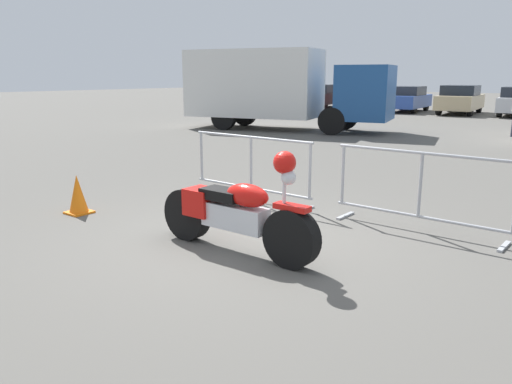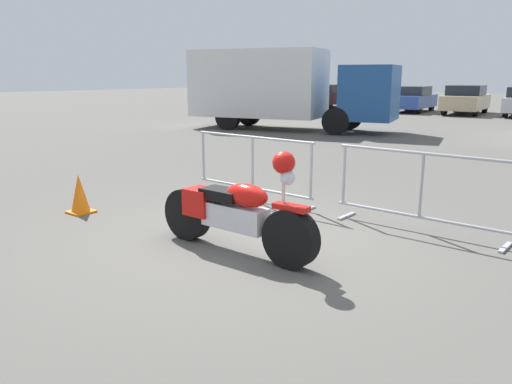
% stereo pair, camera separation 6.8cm
% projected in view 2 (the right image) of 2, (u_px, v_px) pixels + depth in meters
% --- Properties ---
extents(ground_plane, '(120.00, 120.00, 0.00)m').
position_uv_depth(ground_plane, '(244.00, 241.00, 6.26)').
color(ground_plane, '#54514C').
extents(motorcycle, '(2.23, 0.33, 1.26)m').
position_uv_depth(motorcycle, '(235.00, 212.00, 5.78)').
color(motorcycle, black).
rests_on(motorcycle, ground).
extents(crowd_barrier_near, '(2.40, 0.50, 1.07)m').
position_uv_depth(crowd_barrier_near, '(253.00, 167.00, 8.22)').
color(crowd_barrier_near, '#9EA0A5').
rests_on(crowd_barrier_near, ground).
extents(crowd_barrier_far, '(2.40, 0.50, 1.07)m').
position_uv_depth(crowd_barrier_far, '(421.00, 191.00, 6.53)').
color(crowd_barrier_far, '#9EA0A5').
rests_on(crowd_barrier_far, ground).
extents(box_truck, '(8.01, 4.05, 2.98)m').
position_uv_depth(box_truck, '(280.00, 86.00, 18.89)').
color(box_truck, silver).
rests_on(box_truck, ground).
extents(parked_car_black, '(2.17, 4.47, 1.47)m').
position_uv_depth(parked_car_black, '(328.00, 96.00, 32.03)').
color(parked_car_black, black).
rests_on(parked_car_black, ground).
extents(parked_car_maroon, '(2.14, 4.42, 1.45)m').
position_uv_depth(parked_car_maroon, '(368.00, 97.00, 30.22)').
color(parked_car_maroon, maroon).
rests_on(parked_car_maroon, ground).
extents(parked_car_blue, '(2.12, 4.38, 1.44)m').
position_uv_depth(parked_car_blue, '(413.00, 99.00, 28.38)').
color(parked_car_blue, '#284799').
rests_on(parked_car_blue, ground).
extents(parked_car_tan, '(2.25, 4.65, 1.52)m').
position_uv_depth(parked_car_tan, '(466.00, 100.00, 26.71)').
color(parked_car_tan, tan).
rests_on(parked_car_tan, ground).
extents(traffic_cone, '(0.34, 0.34, 0.59)m').
position_uv_depth(traffic_cone, '(80.00, 194.00, 7.49)').
color(traffic_cone, orange).
rests_on(traffic_cone, ground).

